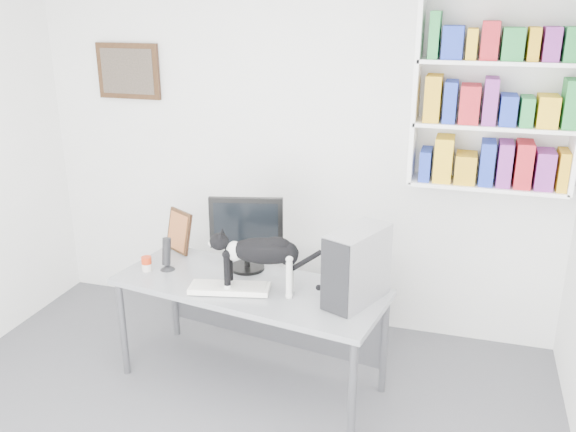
{
  "coord_description": "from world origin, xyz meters",
  "views": [
    {
      "loc": [
        1.24,
        -2.27,
        2.41
      ],
      "look_at": [
        0.11,
        1.53,
        1.01
      ],
      "focal_mm": 38.0,
      "sensor_mm": 36.0,
      "label": 1
    }
  ],
  "objects": [
    {
      "name": "room",
      "position": [
        0.0,
        0.0,
        1.35
      ],
      "size": [
        4.01,
        4.01,
        2.7
      ],
      "color": "#505155",
      "rests_on": "ground"
    },
    {
      "name": "keyboard",
      "position": [
        -0.07,
        0.88,
        0.74
      ],
      "size": [
        0.52,
        0.29,
        0.04
      ],
      "primitive_type": "cube",
      "rotation": [
        0.0,
        0.0,
        0.21
      ],
      "color": "white",
      "rests_on": "desk"
    },
    {
      "name": "cat",
      "position": [
        0.13,
        0.91,
        0.91
      ],
      "size": [
        0.63,
        0.26,
        0.38
      ],
      "primitive_type": null,
      "rotation": [
        0.0,
        0.0,
        0.15
      ],
      "color": "black",
      "rests_on": "desk"
    },
    {
      "name": "soup_can",
      "position": [
        -0.71,
        1.0,
        0.77
      ],
      "size": [
        0.09,
        0.09,
        0.1
      ],
      "primitive_type": "cylinder",
      "rotation": [
        0.0,
        0.0,
        -0.34
      ],
      "color": "red",
      "rests_on": "desk"
    },
    {
      "name": "speaker",
      "position": [
        -0.58,
        1.06,
        0.83
      ],
      "size": [
        0.11,
        0.11,
        0.23
      ],
      "primitive_type": "cylinder",
      "rotation": [
        0.0,
        0.0,
        -0.14
      ],
      "color": "black",
      "rests_on": "desk"
    },
    {
      "name": "pc_tower",
      "position": [
        0.7,
        0.98,
        0.94
      ],
      "size": [
        0.36,
        0.49,
        0.45
      ],
      "primitive_type": "cube",
      "rotation": [
        0.0,
        0.0,
        -0.4
      ],
      "color": "#AFAFB3",
      "rests_on": "desk"
    },
    {
      "name": "leaning_print",
      "position": [
        -0.65,
        1.38,
        0.87
      ],
      "size": [
        0.26,
        0.21,
        0.31
      ],
      "primitive_type": "cube",
      "rotation": [
        0.0,
        0.0,
        -0.54
      ],
      "color": "#462D16",
      "rests_on": "desk"
    },
    {
      "name": "bookshelf",
      "position": [
        1.4,
        1.85,
        1.85
      ],
      "size": [
        1.03,
        0.28,
        1.24
      ],
      "primitive_type": "cube",
      "color": "white",
      "rests_on": "room"
    },
    {
      "name": "monitor",
      "position": [
        -0.08,
        1.22,
        0.97
      ],
      "size": [
        0.52,
        0.34,
        0.51
      ],
      "primitive_type": "cube",
      "rotation": [
        0.0,
        0.0,
        0.24
      ],
      "color": "black",
      "rests_on": "desk"
    },
    {
      "name": "wall_art",
      "position": [
        -1.3,
        1.97,
        1.9
      ],
      "size": [
        0.52,
        0.04,
        0.42
      ],
      "primitive_type": "cube",
      "color": "#462D16",
      "rests_on": "room"
    },
    {
      "name": "desk",
      "position": [
        0.01,
        1.0,
        0.36
      ],
      "size": [
        1.81,
        0.95,
        0.72
      ],
      "primitive_type": "cube",
      "rotation": [
        0.0,
        0.0,
        -0.17
      ],
      "color": "gray",
      "rests_on": "room"
    }
  ]
}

